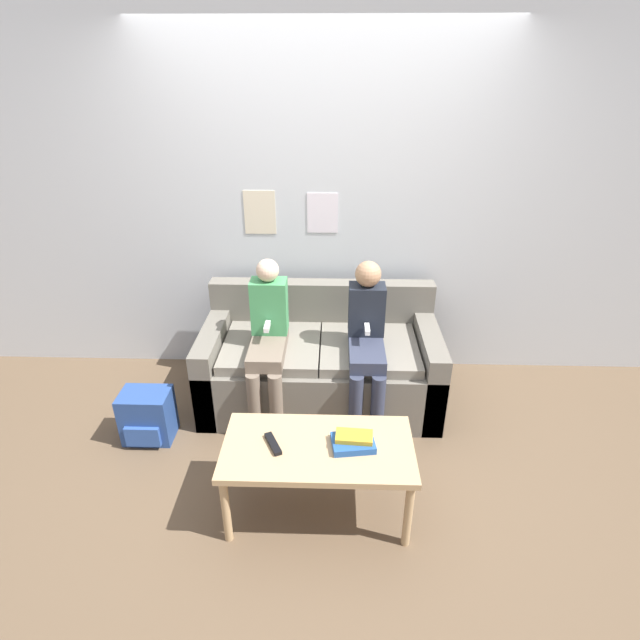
# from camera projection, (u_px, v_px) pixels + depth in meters

# --- Properties ---
(ground_plane) EXTENTS (10.00, 10.00, 0.00)m
(ground_plane) POSITION_uv_depth(u_px,v_px,m) (318.00, 444.00, 3.28)
(ground_plane) COLOR brown
(wall_back) EXTENTS (8.00, 0.06, 2.60)m
(wall_back) POSITION_uv_depth(u_px,v_px,m) (323.00, 207.00, 3.61)
(wall_back) COLOR silver
(wall_back) RESTS_ON ground_plane
(couch) EXTENTS (1.66, 0.83, 0.80)m
(couch) POSITION_uv_depth(u_px,v_px,m) (321.00, 364.00, 3.62)
(couch) COLOR #6B665B
(couch) RESTS_ON ground_plane
(coffee_table) EXTENTS (1.00, 0.52, 0.45)m
(coffee_table) POSITION_uv_depth(u_px,v_px,m) (318.00, 453.00, 2.63)
(coffee_table) COLOR tan
(coffee_table) RESTS_ON ground_plane
(person_left) EXTENTS (0.24, 0.57, 1.11)m
(person_left) POSITION_uv_depth(u_px,v_px,m) (268.00, 337.00, 3.30)
(person_left) COLOR #756656
(person_left) RESTS_ON ground_plane
(person_right) EXTENTS (0.24, 0.57, 1.10)m
(person_right) POSITION_uv_depth(u_px,v_px,m) (367.00, 337.00, 3.28)
(person_right) COLOR #33384C
(person_right) RESTS_ON ground_plane
(tv_remote) EXTENTS (0.11, 0.17, 0.02)m
(tv_remote) POSITION_uv_depth(u_px,v_px,m) (273.00, 444.00, 2.60)
(tv_remote) COLOR black
(tv_remote) RESTS_ON coffee_table
(book_stack) EXTENTS (0.24, 0.19, 0.07)m
(book_stack) POSITION_uv_depth(u_px,v_px,m) (353.00, 441.00, 2.59)
(book_stack) COLOR #23519E
(book_stack) RESTS_ON coffee_table
(backpack) EXTENTS (0.32, 0.26, 0.35)m
(backpack) POSITION_uv_depth(u_px,v_px,m) (148.00, 416.00, 3.27)
(backpack) COLOR #284789
(backpack) RESTS_ON ground_plane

